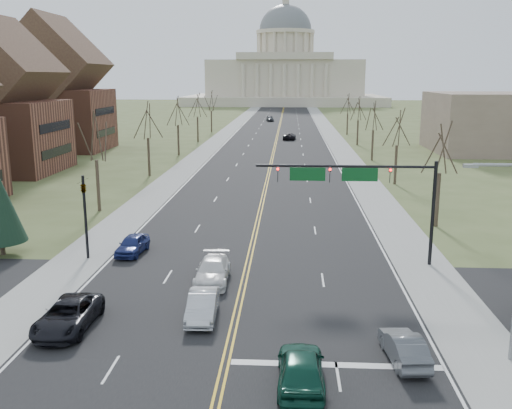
# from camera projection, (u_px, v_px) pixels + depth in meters

# --- Properties ---
(ground) EXTENTS (600.00, 600.00, 0.00)m
(ground) POSITION_uv_depth(u_px,v_px,m) (228.00, 352.00, 26.86)
(ground) COLOR #465329
(ground) RESTS_ON ground
(road) EXTENTS (20.00, 380.00, 0.01)m
(road) POSITION_uv_depth(u_px,v_px,m) (278.00, 132.00, 133.99)
(road) COLOR black
(road) RESTS_ON ground
(cross_road) EXTENTS (120.00, 14.00, 0.01)m
(cross_road) POSITION_uv_depth(u_px,v_px,m) (239.00, 302.00, 32.70)
(cross_road) COLOR black
(cross_road) RESTS_ON ground
(sidewalk_left) EXTENTS (4.00, 380.00, 0.03)m
(sidewalk_left) POSITION_uv_depth(u_px,v_px,m) (227.00, 131.00, 134.69)
(sidewalk_left) COLOR gray
(sidewalk_left) RESTS_ON ground
(sidewalk_right) EXTENTS (4.00, 380.00, 0.03)m
(sidewalk_right) POSITION_uv_depth(u_px,v_px,m) (329.00, 132.00, 133.29)
(sidewalk_right) COLOR gray
(sidewalk_right) RESTS_ON ground
(center_line) EXTENTS (0.42, 380.00, 0.01)m
(center_line) POSITION_uv_depth(u_px,v_px,m) (278.00, 132.00, 133.99)
(center_line) COLOR gold
(center_line) RESTS_ON road
(edge_line_left) EXTENTS (0.15, 380.00, 0.01)m
(edge_line_left) POSITION_uv_depth(u_px,v_px,m) (237.00, 131.00, 134.56)
(edge_line_left) COLOR silver
(edge_line_left) RESTS_ON road
(edge_line_right) EXTENTS (0.15, 380.00, 0.01)m
(edge_line_right) POSITION_uv_depth(u_px,v_px,m) (320.00, 132.00, 133.42)
(edge_line_right) COLOR silver
(edge_line_right) RESTS_ON road
(stop_bar) EXTENTS (9.50, 0.50, 0.01)m
(stop_bar) POSITION_uv_depth(u_px,v_px,m) (336.00, 365.00, 25.59)
(stop_bar) COLOR silver
(stop_bar) RESTS_ON road
(capitol) EXTENTS (90.00, 60.00, 50.00)m
(capitol) POSITION_uv_depth(u_px,v_px,m) (285.00, 73.00, 267.15)
(capitol) COLOR beige
(capitol) RESTS_ON ground
(signal_mast) EXTENTS (12.12, 0.44, 7.20)m
(signal_mast) POSITION_uv_depth(u_px,v_px,m) (359.00, 182.00, 38.31)
(signal_mast) COLOR black
(signal_mast) RESTS_ON ground
(signal_left) EXTENTS (0.32, 0.36, 6.00)m
(signal_left) POSITION_uv_depth(u_px,v_px,m) (85.00, 208.00, 39.86)
(signal_left) COLOR black
(signal_left) RESTS_ON ground
(tree_r_0) EXTENTS (3.74, 3.74, 8.50)m
(tree_r_0) POSITION_uv_depth(u_px,v_px,m) (441.00, 151.00, 47.90)
(tree_r_0) COLOR #362B20
(tree_r_0) RESTS_ON ground
(tree_l_0) EXTENTS (3.96, 3.96, 9.00)m
(tree_l_0) POSITION_uv_depth(u_px,v_px,m) (95.00, 139.00, 53.51)
(tree_l_0) COLOR #362B20
(tree_l_0) RESTS_ON ground
(tree_r_1) EXTENTS (3.74, 3.74, 8.50)m
(tree_r_1) POSITION_uv_depth(u_px,v_px,m) (398.00, 130.00, 67.38)
(tree_r_1) COLOR #362B20
(tree_r_1) RESTS_ON ground
(tree_l_1) EXTENTS (3.96, 3.96, 9.00)m
(tree_l_1) POSITION_uv_depth(u_px,v_px,m) (147.00, 122.00, 72.99)
(tree_l_1) COLOR #362B20
(tree_l_1) RESTS_ON ground
(tree_r_2) EXTENTS (3.74, 3.74, 8.50)m
(tree_r_2) POSITION_uv_depth(u_px,v_px,m) (374.00, 118.00, 86.86)
(tree_r_2) COLOR #362B20
(tree_r_2) RESTS_ON ground
(tree_l_2) EXTENTS (3.96, 3.96, 9.00)m
(tree_l_2) POSITION_uv_depth(u_px,v_px,m) (178.00, 113.00, 92.47)
(tree_l_2) COLOR #362B20
(tree_l_2) RESTS_ON ground
(tree_r_3) EXTENTS (3.74, 3.74, 8.50)m
(tree_r_3) POSITION_uv_depth(u_px,v_px,m) (358.00, 110.00, 106.33)
(tree_r_3) COLOR #362B20
(tree_r_3) RESTS_ON ground
(tree_l_3) EXTENTS (3.96, 3.96, 9.00)m
(tree_l_3) POSITION_uv_depth(u_px,v_px,m) (197.00, 106.00, 111.95)
(tree_l_3) COLOR #362B20
(tree_l_3) RESTS_ON ground
(tree_r_4) EXTENTS (3.74, 3.74, 8.50)m
(tree_r_4) POSITION_uv_depth(u_px,v_px,m) (348.00, 105.00, 125.81)
(tree_r_4) COLOR #362B20
(tree_r_4) RESTS_ON ground
(tree_l_4) EXTENTS (3.96, 3.96, 9.00)m
(tree_l_4) POSITION_uv_depth(u_px,v_px,m) (211.00, 102.00, 131.43)
(tree_l_4) COLOR #362B20
(tree_l_4) RESTS_ON ground
(bldg_left_far) EXTENTS (17.10, 14.28, 23.25)m
(bldg_left_far) POSITION_uv_depth(u_px,v_px,m) (56.00, 95.00, 99.05)
(bldg_left_far) COLOR brown
(bldg_left_far) RESTS_ON ground
(bldg_right_mass) EXTENTS (25.00, 20.00, 10.00)m
(bldg_right_mass) POSITION_uv_depth(u_px,v_px,m) (508.00, 123.00, 97.46)
(bldg_right_mass) COLOR #776355
(bldg_right_mass) RESTS_ON ground
(car_nb_inner_lead) EXTENTS (1.96, 4.85, 1.65)m
(car_nb_inner_lead) POSITION_uv_depth(u_px,v_px,m) (301.00, 368.00, 23.63)
(car_nb_inner_lead) COLOR #0E3E2E
(car_nb_inner_lead) RESTS_ON road
(car_nb_outer_lead) EXTENTS (1.85, 4.16, 1.33)m
(car_nb_outer_lead) POSITION_uv_depth(u_px,v_px,m) (404.00, 347.00, 25.84)
(car_nb_outer_lead) COLOR #515559
(car_nb_outer_lead) RESTS_ON road
(car_sb_inner_lead) EXTENTS (1.68, 4.33, 1.41)m
(car_sb_inner_lead) POSITION_uv_depth(u_px,v_px,m) (202.00, 306.00, 30.43)
(car_sb_inner_lead) COLOR #B0B3B9
(car_sb_inner_lead) RESTS_ON road
(car_sb_outer_lead) EXTENTS (2.42, 5.22, 1.45)m
(car_sb_outer_lead) POSITION_uv_depth(u_px,v_px,m) (68.00, 315.00, 29.14)
(car_sb_outer_lead) COLOR black
(car_sb_outer_lead) RESTS_ON road
(car_sb_inner_second) EXTENTS (2.13, 5.03, 1.45)m
(car_sb_inner_second) POSITION_uv_depth(u_px,v_px,m) (213.00, 271.00, 35.80)
(car_sb_inner_second) COLOR silver
(car_sb_inner_second) RESTS_ON road
(car_sb_outer_second) EXTENTS (1.94, 4.18, 1.39)m
(car_sb_outer_second) POSITION_uv_depth(u_px,v_px,m) (133.00, 244.00, 41.55)
(car_sb_outer_second) COLOR navy
(car_sb_outer_second) RESTS_ON road
(car_far_nb) EXTENTS (2.79, 5.23, 1.40)m
(car_far_nb) POSITION_uv_depth(u_px,v_px,m) (289.00, 136.00, 117.10)
(car_far_nb) COLOR black
(car_far_nb) RESTS_ON road
(car_far_sb) EXTENTS (2.56, 4.99, 1.62)m
(car_far_sb) POSITION_uv_depth(u_px,v_px,m) (270.00, 119.00, 165.00)
(car_far_sb) COLOR #43454A
(car_far_sb) RESTS_ON road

